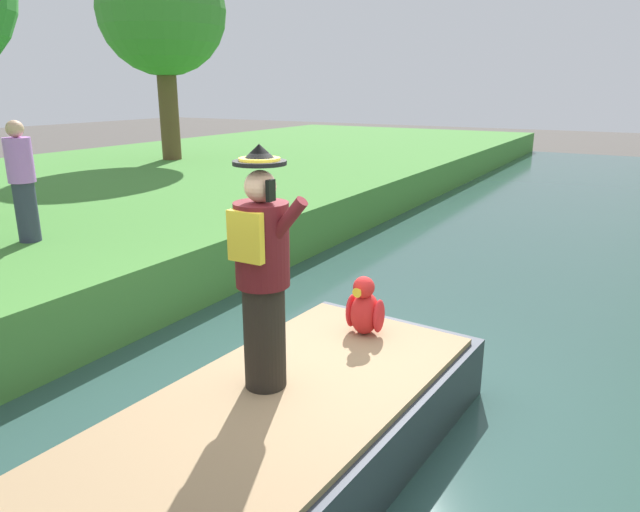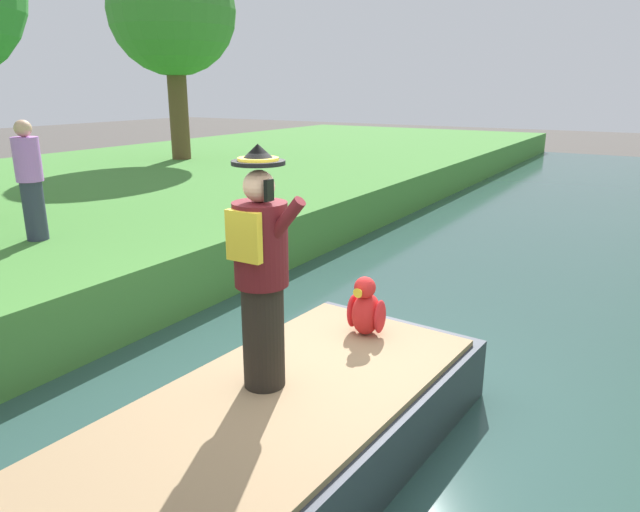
% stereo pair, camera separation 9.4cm
% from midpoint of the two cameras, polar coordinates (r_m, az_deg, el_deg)
% --- Properties ---
extents(ground_plane, '(80.00, 80.00, 0.00)m').
position_cam_midpoint_polar(ground_plane, '(5.35, 0.01, -16.99)').
color(ground_plane, '#4C4742').
extents(canal_water, '(5.49, 48.00, 0.10)m').
position_cam_midpoint_polar(canal_water, '(5.32, 0.01, -16.54)').
color(canal_water, '#2D4C47').
rests_on(canal_water, ground).
extents(boat, '(2.08, 4.31, 0.61)m').
position_cam_midpoint_polar(boat, '(4.54, -5.53, -17.71)').
color(boat, '#333842').
rests_on(boat, canal_water).
extents(person_pirate, '(0.61, 0.42, 1.85)m').
position_cam_midpoint_polar(person_pirate, '(4.26, -6.29, -1.55)').
color(person_pirate, black).
rests_on(person_pirate, boat).
extents(parrot_plush, '(0.36, 0.35, 0.57)m').
position_cam_midpoint_polar(parrot_plush, '(5.40, 3.94, -5.23)').
color(parrot_plush, red).
rests_on(parrot_plush, boat).
extents(tree_slender, '(3.44, 3.44, 5.72)m').
position_cam_midpoint_polar(tree_slender, '(17.40, -15.47, 22.19)').
color(tree_slender, brown).
rests_on(tree_slender, grass_bank_near).
extents(person_bystander, '(0.34, 0.34, 1.60)m').
position_cam_midpoint_polar(person_bystander, '(8.64, -27.54, 6.54)').
color(person_bystander, '#33384C').
rests_on(person_bystander, grass_bank_near).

